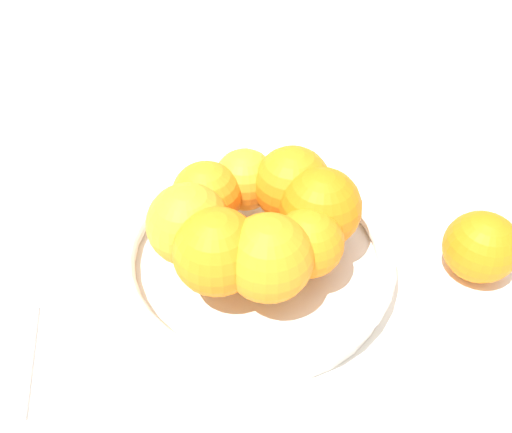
% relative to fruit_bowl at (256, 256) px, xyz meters
% --- Properties ---
extents(ground_plane, '(4.00, 4.00, 0.00)m').
position_rel_fruit_bowl_xyz_m(ground_plane, '(0.00, 0.00, -0.02)').
color(ground_plane, white).
extents(fruit_bowl, '(0.29, 0.29, 0.04)m').
position_rel_fruit_bowl_xyz_m(fruit_bowl, '(0.00, 0.00, 0.00)').
color(fruit_bowl, silver).
rests_on(fruit_bowl, ground_plane).
extents(orange_pile, '(0.21, 0.19, 0.08)m').
position_rel_fruit_bowl_xyz_m(orange_pile, '(-0.00, 0.00, 0.06)').
color(orange_pile, orange).
rests_on(orange_pile, fruit_bowl).
extents(stray_orange, '(0.07, 0.07, 0.07)m').
position_rel_fruit_bowl_xyz_m(stray_orange, '(-0.23, -0.01, 0.02)').
color(stray_orange, orange).
rests_on(stray_orange, ground_plane).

